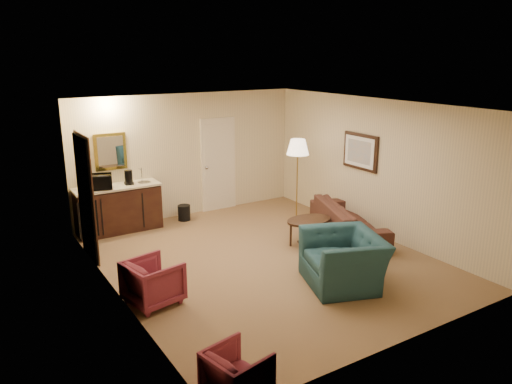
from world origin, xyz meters
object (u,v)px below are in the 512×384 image
rose_chair_near (153,280)px  coffee_maker (129,177)px  floor_lamp (297,180)px  coffee_table (308,232)px  microwave (98,180)px  rose_chair_far (237,371)px  sofa (348,215)px  teal_armchair (344,251)px  waste_bin (184,213)px  wetbar_cabinet (118,209)px

rose_chair_near → coffee_maker: coffee_maker is taller
floor_lamp → coffee_maker: 3.38m
coffee_table → microwave: size_ratio=1.75×
rose_chair_far → floor_lamp: (3.85, 4.20, 0.57)m
rose_chair_far → coffee_table: 4.34m
rose_chair_near → microwave: microwave is taller
sofa → coffee_maker: bearing=73.6°
teal_armchair → rose_chair_near: teal_armchair is taller
rose_chair_far → waste_bin: bearing=-30.6°
teal_armchair → sofa: bearing=155.2°
floor_lamp → waste_bin: size_ratio=5.34×
coffee_maker → rose_chair_near: bearing=-95.1°
coffee_maker → teal_armchair: bearing=-56.9°
wetbar_cabinet → coffee_maker: 0.65m
rose_chair_near → waste_bin: bearing=-42.6°
rose_chair_near → rose_chair_far: size_ratio=1.20×
wetbar_cabinet → rose_chair_near: size_ratio=2.33×
coffee_maker → wetbar_cabinet: bearing=-178.9°
teal_armchair → microwave: size_ratio=2.43×
sofa → coffee_table: size_ratio=2.52×
coffee_maker → rose_chair_far: bearing=-89.6°
rose_chair_near → microwave: size_ratio=1.41×
rose_chair_near → floor_lamp: size_ratio=0.41×
wetbar_cabinet → floor_lamp: floor_lamp is taller
floor_lamp → waste_bin: (-2.00, 1.25, -0.70)m
coffee_table → sofa: bearing=-3.1°
sofa → rose_chair_far: sofa is taller
sofa → coffee_maker: size_ratio=7.63×
floor_lamp → rose_chair_near: bearing=-154.2°
rose_chair_far → coffee_maker: 5.59m
coffee_table → waste_bin: bearing=118.1°
rose_chair_near → rose_chair_far: rose_chair_near is taller
microwave → coffee_table: bearing=-24.6°
waste_bin → sofa: bearing=-48.7°
rose_chair_far → waste_bin: 5.76m
floor_lamp → coffee_table: bearing=-117.6°
wetbar_cabinet → teal_armchair: bearing=-62.5°
teal_armchair → coffee_maker: bearing=-135.6°
rose_chair_near → floor_lamp: bearing=-76.1°
rose_chair_near → teal_armchair: bearing=-121.5°
rose_chair_near → coffee_table: size_ratio=0.81×
wetbar_cabinet → coffee_table: 3.73m
rose_chair_near → floor_lamp: 4.31m
sofa → rose_chair_near: size_ratio=3.11×
wetbar_cabinet → rose_chair_near: bearing=-98.9°
sofa → waste_bin: bearing=62.6°
teal_armchair → coffee_maker: size_ratio=4.22×
rose_chair_far → waste_bin: rose_chair_far is taller
sofa → waste_bin: (-2.25, 2.56, -0.27)m
wetbar_cabinet → waste_bin: (1.35, -0.07, -0.30)m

